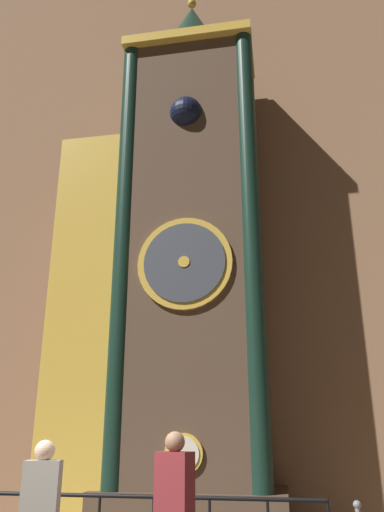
% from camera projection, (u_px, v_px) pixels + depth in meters
% --- Properties ---
extents(cathedral_back_wall, '(24.00, 0.32, 15.71)m').
position_uv_depth(cathedral_back_wall, '(181.00, 153.00, 11.48)').
color(cathedral_back_wall, '#936B4C').
rests_on(cathedral_back_wall, ground_plane).
extents(clock_tower, '(4.06, 1.77, 11.08)m').
position_uv_depth(clock_tower, '(169.00, 268.00, 9.30)').
color(clock_tower, brown).
rests_on(clock_tower, ground_plane).
extents(visitor_far, '(0.39, 0.31, 1.79)m').
position_uv_depth(visitor_far, '(174.00, 511.00, 4.75)').
color(visitor_far, '#461518').
rests_on(visitor_far, ground_plane).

